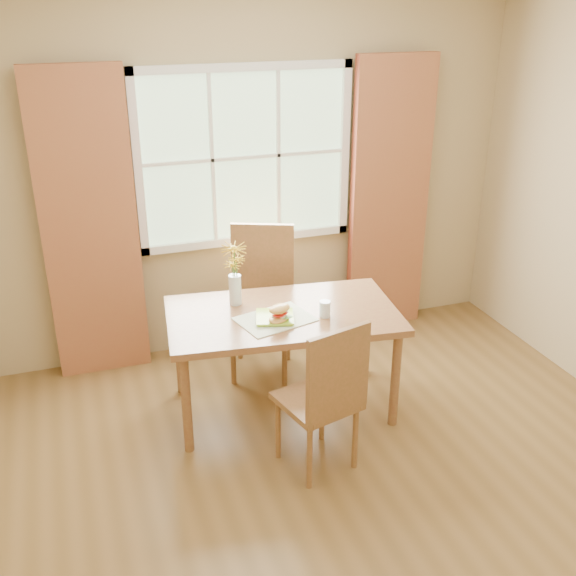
% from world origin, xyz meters
% --- Properties ---
extents(room, '(4.24, 3.84, 2.74)m').
position_xyz_m(room, '(0.00, 0.00, 1.35)').
color(room, brown).
rests_on(room, ground).
extents(window, '(1.62, 0.06, 1.32)m').
position_xyz_m(window, '(0.00, 1.87, 1.50)').
color(window, '#A1C695').
rests_on(window, room).
extents(curtain_left, '(0.65, 0.08, 2.20)m').
position_xyz_m(curtain_left, '(-1.15, 1.78, 1.10)').
color(curtain_left, maroon).
rests_on(curtain_left, room).
extents(curtain_right, '(0.65, 0.08, 2.20)m').
position_xyz_m(curtain_right, '(1.15, 1.78, 1.10)').
color(curtain_right, maroon).
rests_on(curtain_right, room).
extents(dining_table, '(1.57, 1.00, 0.72)m').
position_xyz_m(dining_table, '(-0.06, 0.85, 0.65)').
color(dining_table, brown).
rests_on(dining_table, room).
extents(chair_near, '(0.50, 0.50, 0.98)m').
position_xyz_m(chair_near, '(-0.04, 0.15, 0.54)').
color(chair_near, brown).
rests_on(chair_near, room).
extents(chair_far, '(0.60, 0.60, 1.10)m').
position_xyz_m(chair_far, '(-0.02, 1.44, 0.60)').
color(chair_far, brown).
rests_on(chair_far, room).
extents(placemat, '(0.52, 0.43, 0.01)m').
position_xyz_m(placemat, '(-0.14, 0.77, 0.72)').
color(placemat, silver).
rests_on(placemat, dining_table).
extents(plate, '(0.29, 0.29, 0.01)m').
position_xyz_m(plate, '(-0.14, 0.77, 0.73)').
color(plate, '#A6D836').
rests_on(plate, placemat).
extents(croissant_sandwich, '(0.18, 0.16, 0.11)m').
position_xyz_m(croissant_sandwich, '(-0.13, 0.70, 0.79)').
color(croissant_sandwich, '#F7C754').
rests_on(croissant_sandwich, plate).
extents(water_glass, '(0.07, 0.07, 0.11)m').
position_xyz_m(water_glass, '(0.18, 0.71, 0.77)').
color(water_glass, silver).
rests_on(water_glass, dining_table).
extents(flower_vase, '(0.17, 0.17, 0.42)m').
position_xyz_m(flower_vase, '(-0.31, 1.07, 0.97)').
color(flower_vase, silver).
rests_on(flower_vase, dining_table).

